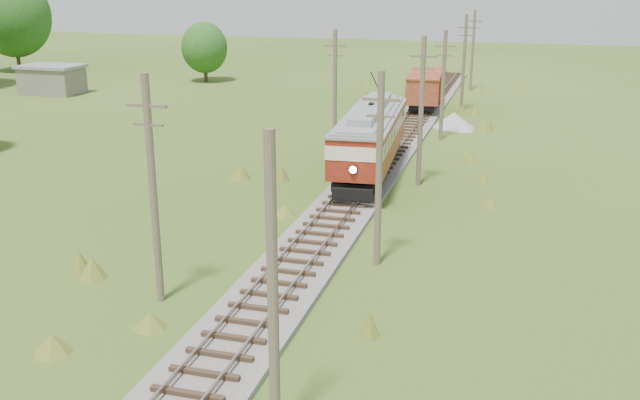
% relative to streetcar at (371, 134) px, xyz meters
% --- Properties ---
extents(railbed_main, '(3.60, 96.00, 0.57)m').
position_rel_streetcar_xyz_m(railbed_main, '(-0.00, 2.25, -2.65)').
color(railbed_main, '#605B54').
rests_on(railbed_main, ground).
extents(streetcar, '(4.16, 13.78, 6.25)m').
position_rel_streetcar_xyz_m(streetcar, '(0.00, 0.00, 0.00)').
color(streetcar, black).
rests_on(streetcar, ground).
extents(gondola, '(3.66, 9.29, 3.02)m').
position_rel_streetcar_xyz_m(gondola, '(-0.00, 24.31, -0.66)').
color(gondola, black).
rests_on(gondola, ground).
extents(gravel_pile, '(3.53, 3.74, 1.28)m').
position_rel_streetcar_xyz_m(gravel_pile, '(3.62, 17.16, -2.25)').
color(gravel_pile, gray).
rests_on(gravel_pile, ground).
extents(utility_pole_r_1, '(0.30, 0.30, 8.80)m').
position_rel_streetcar_xyz_m(utility_pole_r_1, '(3.10, -26.75, 1.55)').
color(utility_pole_r_1, brown).
rests_on(utility_pole_r_1, ground).
extents(utility_pole_r_2, '(1.60, 0.30, 8.60)m').
position_rel_streetcar_xyz_m(utility_pole_r_2, '(3.30, -13.75, 1.58)').
color(utility_pole_r_2, brown).
rests_on(utility_pole_r_2, ground).
extents(utility_pole_r_3, '(1.60, 0.30, 9.00)m').
position_rel_streetcar_xyz_m(utility_pole_r_3, '(3.20, -0.75, 1.78)').
color(utility_pole_r_3, brown).
rests_on(utility_pole_r_3, ground).
extents(utility_pole_r_4, '(1.60, 0.30, 8.40)m').
position_rel_streetcar_xyz_m(utility_pole_r_4, '(3.00, 12.25, 1.47)').
color(utility_pole_r_4, brown).
rests_on(utility_pole_r_4, ground).
extents(utility_pole_r_5, '(1.60, 0.30, 8.90)m').
position_rel_streetcar_xyz_m(utility_pole_r_5, '(3.40, 25.25, 1.73)').
color(utility_pole_r_5, brown).
rests_on(utility_pole_r_5, ground).
extents(utility_pole_r_6, '(1.60, 0.30, 8.70)m').
position_rel_streetcar_xyz_m(utility_pole_r_6, '(3.20, 38.25, 1.63)').
color(utility_pole_r_6, brown).
rests_on(utility_pole_r_6, ground).
extents(utility_pole_l_a, '(1.60, 0.30, 9.00)m').
position_rel_streetcar_xyz_m(utility_pole_l_a, '(-4.20, -19.75, 1.78)').
color(utility_pole_l_a, brown).
rests_on(utility_pole_l_a, ground).
extents(utility_pole_l_b, '(1.60, 0.30, 8.60)m').
position_rel_streetcar_xyz_m(utility_pole_l_b, '(-4.50, 8.25, 1.58)').
color(utility_pole_l_b, brown).
rests_on(utility_pole_l_b, ground).
extents(tree_left_5, '(9.66, 9.66, 12.44)m').
position_rel_streetcar_xyz_m(tree_left_5, '(-56.00, 38.25, 4.28)').
color(tree_left_5, '#38281C').
rests_on(tree_left_5, ground).
extents(tree_mid_a, '(5.46, 5.46, 7.03)m').
position_rel_streetcar_xyz_m(tree_mid_a, '(-28.00, 36.25, 1.17)').
color(tree_mid_a, '#38281C').
rests_on(tree_mid_a, ground).
extents(shed, '(6.40, 4.40, 3.10)m').
position_rel_streetcar_xyz_m(shed, '(-40.00, 23.25, -1.27)').
color(shed, slate).
rests_on(shed, ground).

